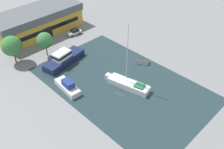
{
  "coord_description": "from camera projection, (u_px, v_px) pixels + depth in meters",
  "views": [
    {
      "loc": [
        -31.82,
        -29.37,
        35.94
      ],
      "look_at": [
        0.0,
        2.94,
        1.0
      ],
      "focal_mm": 40.0,
      "sensor_mm": 36.0,
      "label": 1
    }
  ],
  "objects": [
    {
      "name": "warehouse_building",
      "position": [
        38.0,
        21.0,
        73.76
      ],
      "size": [
        26.34,
        11.53,
        6.92
      ],
      "rotation": [
        0.0,
        0.0,
        0.01
      ],
      "color": "gold",
      "rests_on": "ground"
    },
    {
      "name": "quay_tree_near_building",
      "position": [
        45.0,
        40.0,
        62.62
      ],
      "size": [
        4.13,
        4.13,
        6.58
      ],
      "color": "brown",
      "rests_on": "ground"
    },
    {
      "name": "parked_car",
      "position": [
        74.0,
        32.0,
        73.94
      ],
      "size": [
        4.53,
        2.26,
        1.63
      ],
      "rotation": [
        0.0,
        0.0,
        1.46
      ],
      "color": "silver",
      "rests_on": "ground"
    },
    {
      "name": "motor_cruiser",
      "position": [
        64.0,
        59.0,
        61.98
      ],
      "size": [
        12.07,
        5.85,
        3.41
      ],
      "rotation": [
        0.0,
        0.0,
        1.76
      ],
      "color": "#19234C",
      "rests_on": "water_canal"
    },
    {
      "name": "small_dinghy",
      "position": [
        142.0,
        62.0,
        62.46
      ],
      "size": [
        3.08,
        3.83,
        0.64
      ],
      "rotation": [
        0.0,
        0.0,
        0.53
      ],
      "color": "silver",
      "rests_on": "water_canal"
    },
    {
      "name": "quay_tree_by_water",
      "position": [
        12.0,
        46.0,
        60.09
      ],
      "size": [
        5.0,
        5.0,
        7.22
      ],
      "color": "brown",
      "rests_on": "ground"
    },
    {
      "name": "water_canal",
      "position": [
        121.0,
        84.0,
        56.2
      ],
      "size": [
        24.51,
        39.17,
        0.01
      ],
      "primitive_type": "cube",
      "color": "#23383D",
      "rests_on": "ground"
    },
    {
      "name": "sailboat_moored",
      "position": [
        128.0,
        84.0,
        54.86
      ],
      "size": [
        4.75,
        10.81,
        15.22
      ],
      "rotation": [
        0.0,
        0.0,
        0.23
      ],
      "color": "white",
      "rests_on": "water_canal"
    },
    {
      "name": "ground_plane",
      "position": [
        121.0,
        84.0,
        56.2
      ],
      "size": [
        440.0,
        440.0,
        0.0
      ],
      "primitive_type": "plane",
      "color": "gray"
    },
    {
      "name": "cabin_boat",
      "position": [
        68.0,
        86.0,
        54.04
      ],
      "size": [
        3.0,
        7.31,
        2.58
      ],
      "rotation": [
        0.0,
        0.0,
        -0.08
      ],
      "color": "silver",
      "rests_on": "water_canal"
    }
  ]
}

